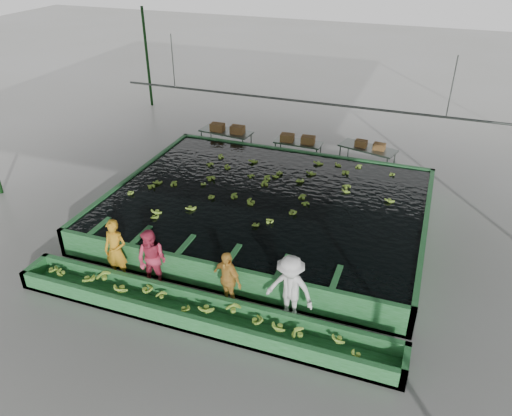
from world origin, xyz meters
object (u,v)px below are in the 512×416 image
(box_stack_right, at_px, (370,148))
(worker_d, at_px, (290,290))
(worker_a, at_px, (116,250))
(worker_c, at_px, (227,279))
(box_stack_left, at_px, (228,132))
(box_stack_mid, at_px, (297,142))
(worker_b, at_px, (152,260))
(flotation_tank, at_px, (267,208))
(sorting_trough, at_px, (199,313))
(packing_table_left, at_px, (226,142))
(packing_table_right, at_px, (367,159))
(packing_table_mid, at_px, (298,152))

(box_stack_right, bearing_deg, worker_d, -92.78)
(worker_d, bearing_deg, worker_a, -172.29)
(box_stack_right, bearing_deg, worker_c, -102.72)
(box_stack_left, height_order, box_stack_mid, box_stack_left)
(worker_d, distance_m, box_stack_left, 10.38)
(worker_b, bearing_deg, flotation_tank, 68.76)
(flotation_tank, xyz_separation_m, box_stack_mid, (-0.34, 4.79, 0.42))
(sorting_trough, height_order, box_stack_right, box_stack_right)
(sorting_trough, distance_m, packing_table_left, 10.36)
(sorting_trough, relative_size, worker_a, 5.48)
(box_stack_left, bearing_deg, worker_c, -67.15)
(worker_b, bearing_deg, worker_d, 0.34)
(worker_d, distance_m, packing_table_left, 10.53)
(worker_a, bearing_deg, box_stack_right, 57.89)
(worker_b, xyz_separation_m, packing_table_right, (4.15, 9.24, -0.37))
(worker_b, relative_size, box_stack_mid, 1.25)
(flotation_tank, xyz_separation_m, box_stack_right, (2.52, 4.91, 0.54))
(box_stack_left, distance_m, box_stack_right, 5.83)
(worker_b, bearing_deg, packing_table_right, 66.17)
(packing_table_left, relative_size, box_stack_mid, 1.57)
(flotation_tank, height_order, worker_a, worker_a)
(flotation_tank, height_order, packing_table_right, packing_table_right)
(packing_table_mid, bearing_deg, worker_a, -105.17)
(packing_table_right, bearing_deg, sorting_trough, -103.69)
(worker_d, distance_m, box_stack_right, 9.22)
(box_stack_left, relative_size, box_stack_mid, 1.05)
(box_stack_right, bearing_deg, packing_table_mid, -178.74)
(worker_d, height_order, packing_table_left, worker_d)
(flotation_tank, height_order, worker_b, worker_b)
(worker_a, distance_m, packing_table_mid, 9.49)
(packing_table_mid, height_order, packing_table_right, packing_table_right)
(sorting_trough, distance_m, worker_c, 1.07)
(worker_b, distance_m, worker_d, 3.77)
(flotation_tank, bearing_deg, worker_b, -111.58)
(flotation_tank, bearing_deg, box_stack_left, 125.80)
(worker_d, distance_m, packing_table_right, 9.26)
(worker_c, xyz_separation_m, box_stack_mid, (-0.78, 9.09, 0.06))
(box_stack_mid, bearing_deg, flotation_tank, -85.94)
(worker_a, height_order, worker_b, worker_a)
(worker_a, distance_m, worker_c, 3.24)
(sorting_trough, bearing_deg, packing_table_right, 76.31)
(flotation_tank, xyz_separation_m, worker_c, (0.44, -4.30, 0.36))
(box_stack_mid, xyz_separation_m, box_stack_right, (2.86, 0.12, 0.12))
(packing_table_right, bearing_deg, worker_a, -119.58)
(box_stack_right, bearing_deg, box_stack_left, -176.75)
(packing_table_mid, xyz_separation_m, box_stack_mid, (-0.02, -0.06, 0.44))
(worker_a, distance_m, packing_table_left, 9.01)
(sorting_trough, relative_size, box_stack_left, 6.88)
(box_stack_left, bearing_deg, worker_a, -86.77)
(worker_a, xyz_separation_m, box_stack_left, (-0.50, 8.88, 0.08))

